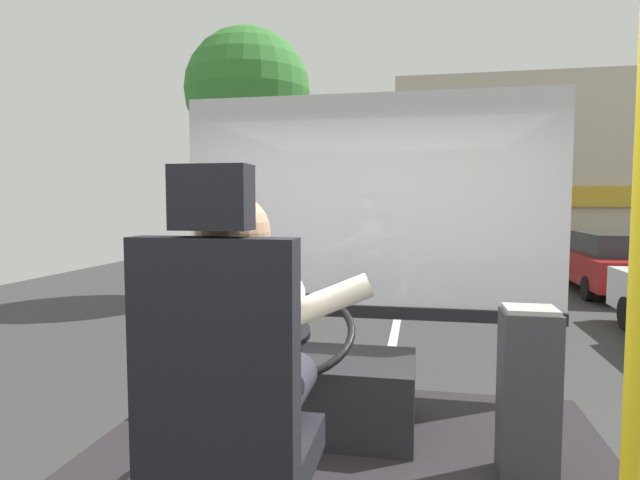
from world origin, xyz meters
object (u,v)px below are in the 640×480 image
driver_seat (228,420)px  steering_console (312,389)px  parked_car_red (618,261)px  handrail_pole (640,252)px  fare_box (528,393)px  bus_driver (241,350)px

driver_seat → steering_console: 1.29m
driver_seat → parked_car_red: 11.37m
driver_seat → handrail_pole: bearing=-8.7°
steering_console → parked_car_red: 10.24m
steering_console → fare_box: steering_console is taller
driver_seat → handrail_pole: (1.06, -0.16, 0.55)m
bus_driver → parked_car_red: (4.66, 10.24, -0.78)m
driver_seat → handrail_pole: size_ratio=0.59×
bus_driver → fare_box: (1.05, 0.82, -0.38)m
driver_seat → bus_driver: 0.22m
bus_driver → fare_box: 1.39m
driver_seat → fare_box: bearing=42.0°
bus_driver → steering_console: size_ratio=0.75×
driver_seat → steering_console: driver_seat is taller
bus_driver → fare_box: bus_driver is taller
steering_console → driver_seat: bearing=-90.0°
driver_seat → bus_driver: (0.00, 0.12, 0.18)m
driver_seat → fare_box: (1.05, 0.94, -0.19)m
steering_console → parked_car_red: size_ratio=0.28×
driver_seat → parked_car_red: size_ratio=0.34×
handrail_pole → fare_box: size_ratio=2.91×
steering_console → fare_box: bearing=-15.9°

